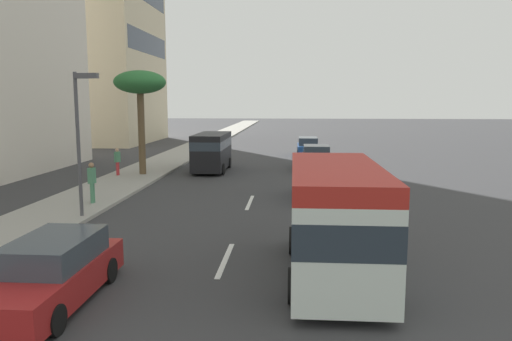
% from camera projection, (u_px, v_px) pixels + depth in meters
% --- Properties ---
extents(ground_plane, '(198.00, 198.00, 0.00)m').
position_uv_depth(ground_plane, '(265.00, 168.00, 34.50)').
color(ground_plane, '#38383A').
extents(sidewalk_right, '(162.00, 3.59, 0.15)m').
position_uv_depth(sidewalk_right, '(157.00, 166.00, 35.06)').
color(sidewalk_right, '#9E9B93').
rests_on(sidewalk_right, ground_plane).
extents(lane_stripe_mid, '(3.20, 0.16, 0.01)m').
position_uv_depth(lane_stripe_mid, '(225.00, 260.00, 14.47)').
color(lane_stripe_mid, silver).
rests_on(lane_stripe_mid, ground_plane).
extents(lane_stripe_far, '(3.20, 0.16, 0.01)m').
position_uv_depth(lane_stripe_far, '(250.00, 202.00, 22.66)').
color(lane_stripe_far, silver).
rests_on(lane_stripe_far, ground_plane).
extents(car_lead, '(4.73, 1.79, 1.60)m').
position_uv_depth(car_lead, '(308.00, 147.00, 41.99)').
color(car_lead, '#1E478C').
rests_on(car_lead, ground_plane).
extents(minibus_second, '(6.44, 2.42, 2.99)m').
position_uv_depth(minibus_second, '(335.00, 216.00, 12.90)').
color(minibus_second, silver).
rests_on(minibus_second, ground_plane).
extents(car_third, '(4.03, 1.91, 1.67)m').
position_uv_depth(car_third, '(316.00, 158.00, 33.60)').
color(car_third, black).
rests_on(car_third, ground_plane).
extents(car_fourth, '(4.71, 1.82, 1.53)m').
position_uv_depth(car_fourth, '(52.00, 273.00, 11.27)').
color(car_fourth, '#A51E1E').
rests_on(car_fourth, ground_plane).
extents(van_fifth, '(5.41, 2.08, 2.52)m').
position_uv_depth(van_fifth, '(212.00, 150.00, 32.69)').
color(van_fifth, black).
rests_on(van_fifth, ground_plane).
extents(car_sixth, '(4.19, 1.95, 1.64)m').
position_uv_depth(car_sixth, '(324.00, 182.00, 23.64)').
color(car_sixth, '#1E478C').
rests_on(car_sixth, ground_plane).
extents(pedestrian_mid_block, '(0.39, 0.34, 1.66)m').
position_uv_depth(pedestrian_mid_block, '(117.00, 160.00, 29.95)').
color(pedestrian_mid_block, red).
rests_on(pedestrian_mid_block, sidewalk_right).
extents(pedestrian_by_tree, '(0.37, 0.30, 1.82)m').
position_uv_depth(pedestrian_by_tree, '(92.00, 180.00, 21.73)').
color(pedestrian_by_tree, '#4C8C66').
rests_on(pedestrian_by_tree, sidewalk_right).
extents(palm_tree, '(3.15, 3.15, 6.37)m').
position_uv_depth(palm_tree, '(140.00, 85.00, 29.83)').
color(palm_tree, brown).
rests_on(palm_tree, sidewalk_right).
extents(street_lamp, '(0.24, 0.97, 5.61)m').
position_uv_depth(street_lamp, '(81.00, 126.00, 18.91)').
color(street_lamp, '#4C4C51').
rests_on(street_lamp, sidewalk_right).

